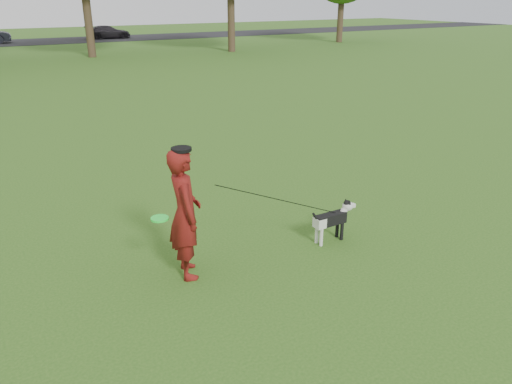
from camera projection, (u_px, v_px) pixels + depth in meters
ground at (246, 239)px, 7.86m from camera, size 120.00×120.00×0.00m
road at (1, 43)px, 39.90m from camera, size 120.00×7.00×0.02m
man at (185, 214)px, 6.57m from camera, size 0.55×0.73×1.80m
dog at (333, 217)px, 7.69m from camera, size 0.84×0.17×0.64m
car_right at (108, 32)px, 43.79m from camera, size 3.90×1.83×1.10m
man_held_items at (281, 200)px, 7.15m from camera, size 2.95×0.36×1.38m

